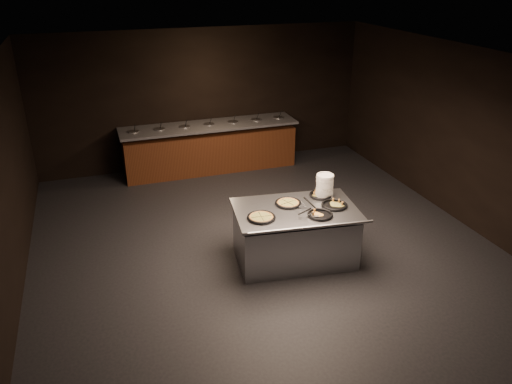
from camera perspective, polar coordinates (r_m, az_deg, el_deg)
room at (r=7.14m, az=1.38°, el=3.20°), size 7.02×8.02×2.92m
salad_bar at (r=10.69m, az=-5.24°, el=4.78°), size 3.70×0.83×1.18m
serving_counter at (r=7.42m, az=4.44°, el=-4.94°), size 1.89×1.35×0.84m
plate_stack at (r=7.59m, az=7.86°, el=0.74°), size 0.26×0.26×0.35m
pan_veggie_whole at (r=6.92m, az=0.60°, el=-2.90°), size 0.40×0.40×0.04m
pan_cheese_whole at (r=7.33m, az=3.69°, el=-1.26°), size 0.39×0.39×0.04m
pan_cheese_slices_a at (r=7.64m, az=7.40°, el=-0.33°), size 0.35×0.35×0.04m
pan_cheese_slices_b at (r=7.05m, az=7.36°, el=-2.57°), size 0.36×0.36×0.04m
pan_veggie_slices at (r=7.35m, az=8.95°, el=-1.47°), size 0.38×0.38×0.04m
server_left at (r=7.21m, az=5.78°, el=-1.31°), size 0.27×0.28×0.17m
server_right at (r=6.97m, az=5.95°, el=-2.38°), size 0.29×0.13×0.14m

